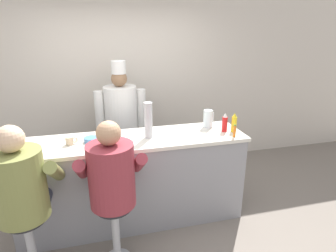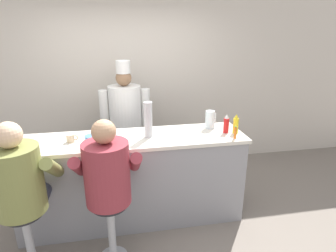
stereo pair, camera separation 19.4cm
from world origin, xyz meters
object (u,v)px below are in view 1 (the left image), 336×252
Objects in this scene: hot_sauce_bottle_orange at (235,131)px; breakfast_plate at (107,145)px; ketchup_bottle_red at (225,123)px; cereal_bowl at (91,140)px; coffee_mug_tan at (70,141)px; cup_stack_steel at (148,120)px; diner_seated_maroon at (112,178)px; mustard_bottle_yellow at (234,123)px; diner_seated_olive at (21,188)px; water_pitcher_clear at (208,119)px; cook_in_whites_near at (121,119)px.

hot_sauce_bottle_orange is 0.58× the size of breakfast_plate.
ketchup_bottle_red reaches higher than breakfast_plate.
coffee_mug_tan reaches higher than cereal_bowl.
hot_sauce_bottle_orange is at bearing -3.26° from breakfast_plate.
cup_stack_steel is 0.27× the size of diner_seated_maroon.
cup_stack_steel is at bearing 176.54° from mustard_bottle_yellow.
mustard_bottle_yellow is at bearing 12.96° from diner_seated_olive.
diner_seated_maroon is at bearing -0.10° from diner_seated_olive.
cup_stack_steel is at bearing -2.35° from cereal_bowl.
cereal_bowl is at bearing 176.97° from mustard_bottle_yellow.
cup_stack_steel is at bearing -167.73° from water_pitcher_clear.
ketchup_bottle_red is 0.99× the size of mustard_bottle_yellow.
cook_in_whites_near reaches higher than cup_stack_steel.
water_pitcher_clear is 0.79m from cup_stack_steel.
water_pitcher_clear is 0.54× the size of cup_stack_steel.
mustard_bottle_yellow reaches higher than hot_sauce_bottle_orange.
ketchup_bottle_red is 0.90m from cup_stack_steel.
ketchup_bottle_red is at bearing 14.41° from diner_seated_olive.
diner_seated_olive reaches higher than mustard_bottle_yellow.
ketchup_bottle_red is at bearing 99.05° from hot_sauce_bottle_orange.
diner_seated_olive is at bearing -165.59° from ketchup_bottle_red.
cook_in_whites_near is at bearing 141.02° from mustard_bottle_yellow.
coffee_mug_tan is 0.08× the size of diner_seated_olive.
ketchup_bottle_red is 0.13× the size of cook_in_whites_near.
hot_sauce_bottle_orange is 1.77m from coffee_mug_tan.
cook_in_whites_near reaches higher than breakfast_plate.
cook_in_whites_near is (0.23, 1.49, 0.07)m from diner_seated_maroon.
ketchup_bottle_red reaches higher than hot_sauce_bottle_orange.
coffee_mug_tan is (-1.75, 0.22, -0.03)m from hot_sauce_bottle_orange.
mustard_bottle_yellow is 0.13× the size of cook_in_whites_near.
breakfast_plate is 0.61× the size of cup_stack_steel.
cup_stack_steel reaches higher than breakfast_plate.
breakfast_plate is at bearing 30.06° from diner_seated_olive.
cook_in_whites_near is (0.24, 1.06, -0.07)m from breakfast_plate.
coffee_mug_tan is (-0.21, -0.02, 0.02)m from cereal_bowl.
diner_seated_olive reaches higher than coffee_mug_tan.
hot_sauce_bottle_orange is at bearing -7.28° from coffee_mug_tan.
ketchup_bottle_red is 1.72m from coffee_mug_tan.
cook_in_whites_near is (-1.21, 0.98, -0.16)m from mustard_bottle_yellow.
water_pitcher_clear is at bearing 5.82° from cereal_bowl.
water_pitcher_clear is at bearing 13.99° from breakfast_plate.
diner_seated_olive reaches higher than water_pitcher_clear.
coffee_mug_tan is (-0.37, 0.15, 0.03)m from breakfast_plate.
diner_seated_maroon reaches higher than cereal_bowl.
breakfast_plate is at bearing -163.22° from cup_stack_steel.
cereal_bowl is at bearing 178.00° from ketchup_bottle_red.
mustard_bottle_yellow is (0.10, -0.03, 0.00)m from ketchup_bottle_red.
diner_seated_maroon is at bearing -165.79° from hot_sauce_bottle_orange.
mustard_bottle_yellow is 0.18m from hot_sauce_bottle_orange.
cup_stack_steel is at bearing 51.54° from diner_seated_maroon.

